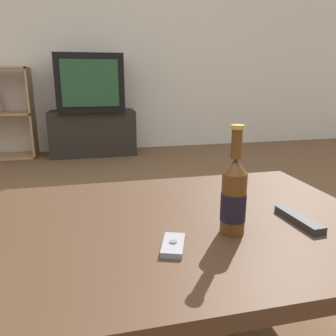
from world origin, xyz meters
TOP-DOWN VIEW (x-y plane):
  - back_wall at (0.00, 3.02)m, footprint 8.00×0.05m
  - coffee_table at (0.00, 0.00)m, footprint 1.11×0.79m
  - tv_stand at (-0.23, 2.76)m, footprint 0.88×0.39m
  - television at (-0.23, 2.75)m, footprint 0.66×0.52m
  - beer_bottle at (0.11, -0.11)m, footprint 0.06×0.06m
  - cell_phone at (-0.06, -0.15)m, footprint 0.08×0.11m
  - remote_control at (0.32, -0.09)m, footprint 0.05×0.17m

SIDE VIEW (x-z plane):
  - tv_stand at x=-0.23m, z-range 0.00..0.47m
  - coffee_table at x=0.00m, z-range 0.15..0.56m
  - cell_phone at x=-0.06m, z-range 0.41..0.43m
  - remote_control at x=0.32m, z-range 0.41..0.43m
  - beer_bottle at x=0.11m, z-range 0.37..0.65m
  - television at x=-0.23m, z-range 0.47..1.04m
  - back_wall at x=0.00m, z-range 0.00..2.60m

